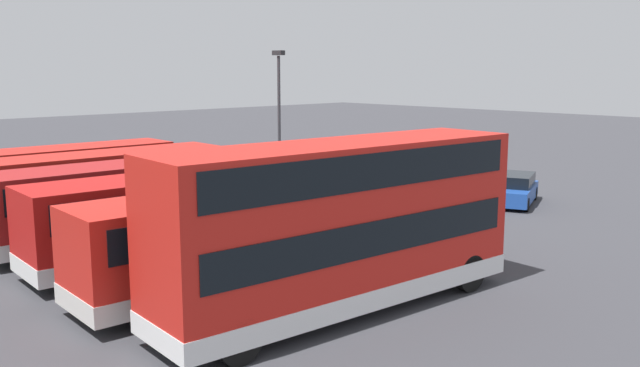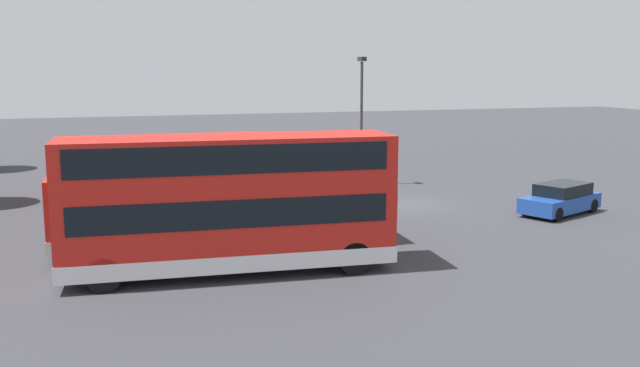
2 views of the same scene
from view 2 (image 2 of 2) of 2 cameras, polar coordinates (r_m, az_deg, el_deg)
ground_plane at (r=34.91m, az=7.11°, el=-1.71°), size 140.00×140.00×0.00m
bus_double_decker_near_end at (r=22.89m, az=-7.46°, el=-1.39°), size 3.41×10.95×4.55m
bus_single_deck_second at (r=26.32m, az=-8.31°, el=-1.81°), size 3.25×12.14×2.95m
bus_single_deck_third at (r=30.01m, az=-10.36°, el=-0.48°), size 3.27×10.89×2.95m
bus_single_deck_fourth at (r=33.55m, az=-10.94°, el=0.55°), size 3.01×11.25×2.95m
bus_single_deck_fifth at (r=37.18m, az=-11.00°, el=1.40°), size 2.97×10.56×2.95m
bus_single_deck_sixth at (r=40.18m, az=-12.83°, el=1.94°), size 2.92×11.02×2.95m
car_hatchback_silver at (r=34.19m, az=19.11°, el=-1.21°), size 3.29×4.63×1.43m
lamp_post_tall at (r=39.89m, az=3.42°, el=6.01°), size 0.70×0.30×7.33m
waste_bin_yellow at (r=46.46m, az=2.70°, el=1.73°), size 0.60×0.60×0.95m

